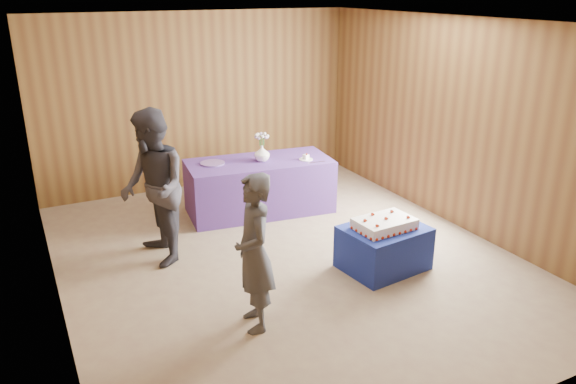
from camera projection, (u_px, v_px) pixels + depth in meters
ground at (286, 258)px, 6.67m from camera, size 6.00×6.00×0.00m
room_shell at (285, 108)px, 6.04m from camera, size 5.04×6.04×2.72m
cake_table at (384, 248)px, 6.36m from camera, size 0.98×0.80×0.50m
serving_table at (260, 186)px, 7.94m from camera, size 2.09×1.13×0.75m
sheet_cake at (384, 224)px, 6.23m from camera, size 0.70×0.50×0.16m
vase at (262, 153)px, 7.76m from camera, size 0.25×0.25×0.22m
flower_spray at (262, 136)px, 7.68m from camera, size 0.21×0.20×0.16m
platter at (212, 163)px, 7.67m from camera, size 0.45×0.45×0.02m
plate at (306, 159)px, 7.85m from camera, size 0.19×0.19×0.01m
cake_slice at (306, 157)px, 7.84m from camera, size 0.09×0.08×0.09m
knife at (317, 162)px, 7.74m from camera, size 0.26×0.05×0.00m
guest_left at (254, 253)px, 5.10m from camera, size 0.45×0.61×1.52m
guest_right at (153, 188)px, 6.31m from camera, size 0.69×0.88×1.80m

